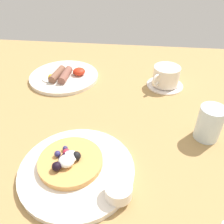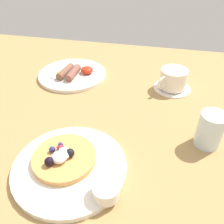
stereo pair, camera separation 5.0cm
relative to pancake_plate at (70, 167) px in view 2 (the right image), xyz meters
The scene contains 9 objects.
ground_plane 18.11cm from the pancake_plate, 78.53° to the left, with size 157.79×111.48×3.00cm, color #A6814D.
pancake_plate is the anchor object (origin of this frame).
pancake_with_berries 2.50cm from the pancake_plate, 151.85° to the left, with size 13.82×13.82×3.36cm.
syrup_ramekin 11.03cm from the pancake_plate, 30.23° to the right, with size 5.25×5.25×2.74cm.
breakfast_plate 42.14cm from the pancake_plate, 109.40° to the left, with size 23.89×23.89×1.21cm, color white.
fried_breakfast 40.58cm from the pancake_plate, 109.29° to the left, with size 14.09×9.73×2.75cm.
coffee_saucer 43.94cm from the pancake_plate, 61.29° to the left, with size 12.05×12.05×0.80cm, color white.
coffee_cup 43.90cm from the pancake_plate, 61.33° to the left, with size 9.32×10.24×6.08cm.
water_glass 33.15cm from the pancake_plate, 25.94° to the left, with size 6.05×6.05×8.86cm, color silver.
Camera 2 is at (12.37, -47.82, 40.83)cm, focal length 37.43 mm.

